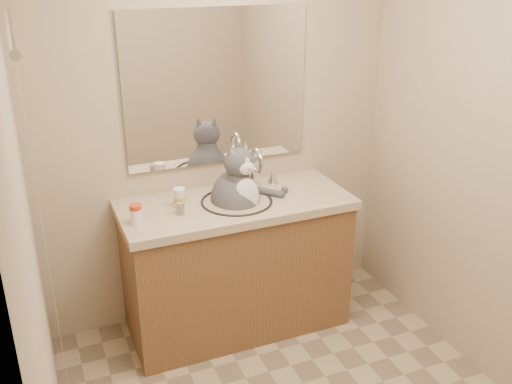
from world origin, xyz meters
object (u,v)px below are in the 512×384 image
cat (237,197)px  pill_bottle_redcap (136,214)px  grey_canister (180,208)px  pill_bottle_orange (179,198)px

cat → pill_bottle_redcap: cat is taller
cat → grey_canister: cat is taller
pill_bottle_redcap → cat: bearing=8.2°
pill_bottle_orange → pill_bottle_redcap: bearing=-155.2°
pill_bottle_redcap → grey_canister: size_ratio=1.62×
grey_canister → pill_bottle_redcap: bearing=-173.4°
grey_canister → pill_bottle_orange: bearing=77.1°
pill_bottle_redcap → pill_bottle_orange: (0.27, 0.12, -0.00)m
cat → pill_bottle_orange: size_ratio=5.05×
pill_bottle_redcap → grey_canister: bearing=6.6°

